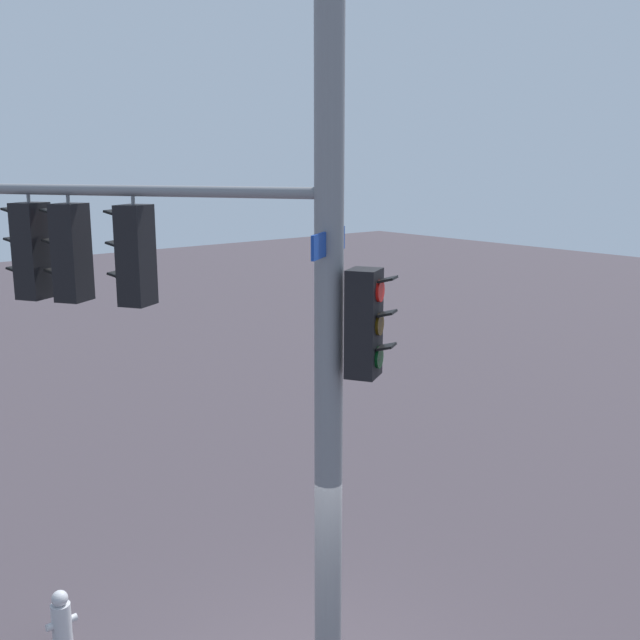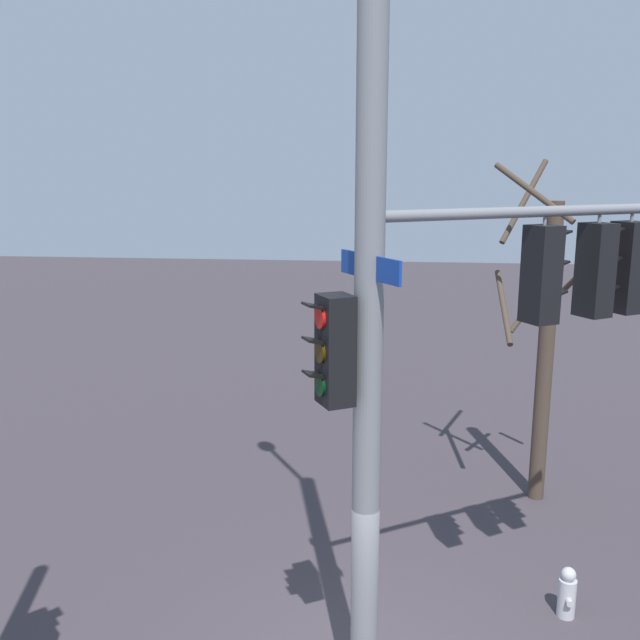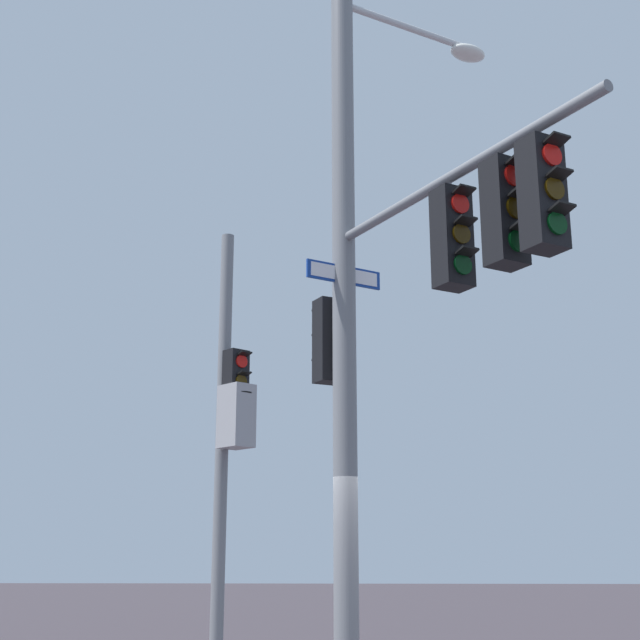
% 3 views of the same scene
% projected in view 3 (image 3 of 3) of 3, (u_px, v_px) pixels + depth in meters
% --- Properties ---
extents(main_signal_pole_assembly, '(2.88, 5.30, 9.40)m').
position_uv_depth(main_signal_pole_assembly, '(385.00, 268.00, 10.54)').
color(main_signal_pole_assembly, slate).
rests_on(main_signal_pole_assembly, ground).
extents(secondary_pole_assembly, '(0.72, 0.72, 7.12)m').
position_uv_depth(secondary_pole_assembly, '(229.00, 419.00, 14.71)').
color(secondary_pole_assembly, slate).
rests_on(secondary_pole_assembly, ground).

